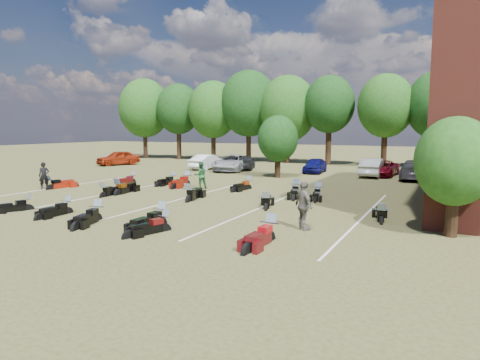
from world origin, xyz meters
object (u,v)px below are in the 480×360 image
Objects in this scene: person_black at (44,176)px; person_green at (201,175)px; motorcycle_0 at (28,210)px; person_grey at (304,206)px; car_4 at (315,165)px; motorcycle_14 at (133,183)px; motorcycle_3 at (67,214)px; car_0 at (118,158)px; motorcycle_7 at (51,189)px.

person_black is 1.01× the size of person_green.
motorcycle_0 is (-3.62, -9.99, -0.87)m from person_green.
person_black is 7.42m from motorcycle_0.
motorcycle_0 is at bearing 50.29° from person_grey.
car_4 is 15.92m from motorcycle_14.
motorcycle_3 is at bearing 50.97° from person_grey.
motorcycle_14 reaches higher than motorcycle_0.
car_0 is at bearing 132.91° from motorcycle_14.
motorcycle_14 is (11.15, -10.76, -0.76)m from car_0.
motorcycle_0 is at bearing -34.57° from car_0.
person_green is 6.01m from motorcycle_14.
person_green reaches higher than car_4.
car_0 is at bearing 126.71° from motorcycle_3.
car_0 is 1.95× the size of motorcycle_7.
motorcycle_3 is (15.87, -20.82, -0.76)m from car_0.
person_black reaches higher than car_4.
person_grey reaches higher than motorcycle_7.
car_0 reaches higher than motorcycle_0.
person_grey is 18.35m from motorcycle_7.
person_green is at bearing 82.29° from motorcycle_3.
car_0 is 2.20× the size of motorcycle_14.
car_0 is 2.58× the size of person_green.
car_4 is 21.59m from person_grey.
motorcycle_7 is (-18.02, 3.31, -0.96)m from person_grey.
motorcycle_14 is at bearing 114.54° from motorcycle_3.
motorcycle_0 is at bearing 143.43° from motorcycle_7.
person_green is at bearing -6.15° from motorcycle_14.
person_black reaches higher than car_0.
motorcycle_7 is at bearing -38.33° from car_0.
motorcycle_3 is (2.40, 0.24, 0.00)m from motorcycle_0.
motorcycle_14 is (-2.32, 10.30, 0.00)m from motorcycle_0.
car_4 is 1.95× the size of motorcycle_0.
motorcycle_3 is at bearing -80.79° from person_black.
motorcycle_0 is 10.56m from motorcycle_14.
person_black is at bearing -39.69° from car_0.
person_grey reaches higher than motorcycle_0.
motorcycle_7 is at bearing 144.13° from motorcycle_3.
person_black is 0.98m from motorcycle_7.
motorcycle_14 is at bearing 12.62° from person_black.
motorcycle_7 is at bearing 151.29° from motorcycle_0.
motorcycle_3 is (7.63, -4.97, -0.88)m from person_black.
person_grey reaches higher than person_black.
motorcycle_0 is (5.22, -5.20, -0.88)m from person_black.
car_0 is 20.36m from person_green.
motorcycle_7 is (-7.22, 5.11, 0.00)m from motorcycle_3.
person_green is 10.66m from motorcycle_0.
car_0 is 25.01m from motorcycle_0.
motorcycle_14 is (-9.78, -12.54, -0.66)m from car_4.
motorcycle_3 is 0.91× the size of motorcycle_7.
person_black is at bearing -16.34° from person_green.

